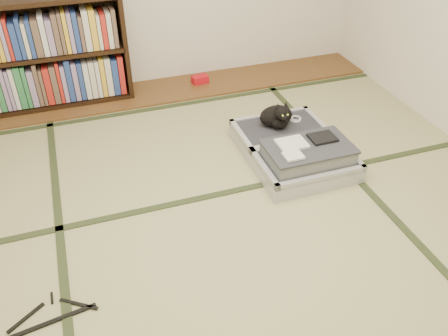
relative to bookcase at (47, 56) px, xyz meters
name	(u,v)px	position (x,y,z in m)	size (l,w,h in m)	color
floor	(235,235)	(0.91, -2.07, -0.45)	(4.50, 4.50, 0.00)	tan
wood_strip	(161,91)	(0.91, -0.07, -0.44)	(4.00, 0.50, 0.02)	brown
red_item	(200,79)	(1.30, -0.04, -0.40)	(0.15, 0.09, 0.07)	red
tatami_borders	(210,187)	(0.91, -1.58, -0.45)	(4.00, 4.50, 0.01)	#2D381E
bookcase	(47,56)	(0.00, 0.00, 0.00)	(1.31, 0.30, 0.92)	black
suitcase	(295,150)	(1.60, -1.47, -0.36)	(0.67, 0.90, 0.26)	#ADADB2
cat	(277,116)	(1.58, -1.18, -0.23)	(0.30, 0.30, 0.24)	black
cable_coil	(296,119)	(1.76, -1.14, -0.31)	(0.09, 0.09, 0.02)	white
hanger	(53,316)	(-0.15, -2.32, -0.44)	(0.44, 0.23, 0.01)	black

